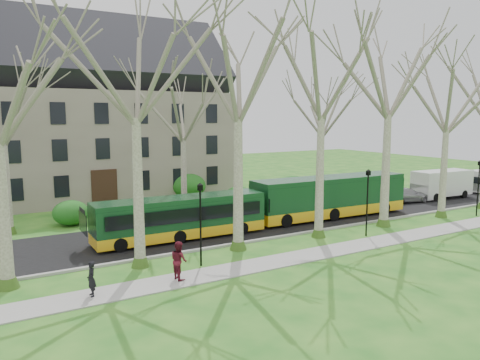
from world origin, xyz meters
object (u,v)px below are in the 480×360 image
sedan (406,195)px  bus_lead (181,217)px  pedestrian_a (91,279)px  van_a (442,184)px  bus_follow (330,196)px  pedestrian_b (179,260)px

sedan → bus_lead: bearing=102.8°
pedestrian_a → van_a: bearing=100.4°
sedan → van_a: bearing=-84.1°
sedan → van_a: van_a is taller
sedan → bus_follow: bearing=106.4°
bus_follow → pedestrian_a: 20.84m
van_a → sedan: bearing=-179.9°
van_a → pedestrian_b: size_ratio=3.25×
van_a → pedestrian_a: (-34.33, -7.82, -0.54)m
bus_lead → van_a: size_ratio=1.84×
bus_lead → sedan: bearing=4.3°
sedan → pedestrian_b: pedestrian_b is taller
van_a → bus_follow: bearing=-172.6°
bus_follow → sedan: (10.11, 1.22, -0.96)m
bus_lead → pedestrian_a: (-7.21, -6.85, -0.61)m
bus_lead → bus_follow: size_ratio=0.85×
bus_lead → bus_follow: 12.44m
bus_follow → pedestrian_b: size_ratio=6.99×
bus_follow → pedestrian_a: (-19.65, -6.90, -0.84)m
bus_lead → pedestrian_b: bearing=-113.4°
pedestrian_a → pedestrian_b: pedestrian_b is taller
sedan → pedestrian_a: bearing=114.8°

